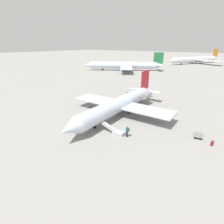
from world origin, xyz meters
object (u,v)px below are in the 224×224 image
at_px(boarding_stairs, 116,132).
at_px(luggage_cart, 198,134).
at_px(airplane_main, 120,104).
at_px(passenger, 127,131).
at_px(suitcase, 212,144).
at_px(airplane_taxiing_distant, 125,65).
at_px(airplane_far_center, 196,59).

height_order(boarding_stairs, luggage_cart, boarding_stairs).
height_order(airplane_main, boarding_stairs, airplane_main).
relative_size(airplane_main, passenger, 16.14).
distance_m(airplane_main, suitcase, 16.84).
relative_size(airplane_main, suitcase, 31.91).
relative_size(airplane_taxiing_distant, luggage_cart, 15.43).
height_order(airplane_far_center, luggage_cart, airplane_far_center).
bearing_deg(airplane_taxiing_distant, luggage_cart, 99.01).
bearing_deg(boarding_stairs, suitcase, -159.90).
bearing_deg(luggage_cart, airplane_far_center, -177.21).
bearing_deg(suitcase, airplane_main, -96.35).
distance_m(luggage_cart, suitcase, 2.54).
height_order(boarding_stairs, suitcase, boarding_stairs).
xyz_separation_m(airplane_taxiing_distant, suitcase, (53.30, 50.37, -2.38)).
distance_m(passenger, suitcase, 11.68).
relative_size(airplane_taxiing_distant, passenger, 21.04).
bearing_deg(passenger, airplane_far_center, -83.66).
bearing_deg(suitcase, boarding_stairs, -66.81).
height_order(airplane_taxiing_distant, boarding_stairs, airplane_taxiing_distant).
relative_size(passenger, suitcase, 1.98).
bearing_deg(boarding_stairs, airplane_far_center, -84.53).
xyz_separation_m(boarding_stairs, passenger, (-0.24, 1.82, 0.62)).
bearing_deg(boarding_stairs, passenger, -175.73).
bearing_deg(passenger, suitcase, -157.44).
bearing_deg(airplane_main, passenger, 38.50).
height_order(airplane_main, passenger, airplane_main).
height_order(airplane_main, luggage_cart, airplane_main).
distance_m(airplane_taxiing_distant, suitcase, 73.38).
bearing_deg(luggage_cart, passenger, -63.75).
bearing_deg(luggage_cart, suitcase, 44.67).
distance_m(boarding_stairs, luggage_cart, 12.23).
height_order(airplane_far_center, suitcase, airplane_far_center).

